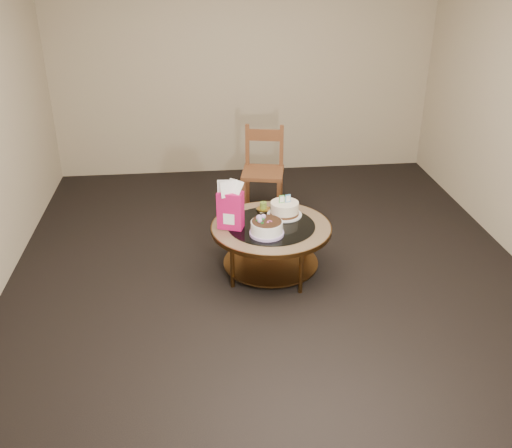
{
  "coord_description": "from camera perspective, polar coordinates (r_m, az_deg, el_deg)",
  "views": [
    {
      "loc": [
        -0.59,
        -4.24,
        2.61
      ],
      "look_at": [
        -0.13,
        0.02,
        0.46
      ],
      "focal_mm": 40.0,
      "sensor_mm": 36.0,
      "label": 1
    }
  ],
  "objects": [
    {
      "name": "cream_cake",
      "position": [
        4.94,
        2.87,
        1.5
      ],
      "size": [
        0.3,
        0.3,
        0.19
      ],
      "rotation": [
        0.0,
        0.0,
        0.2
      ],
      "color": "white",
      "rests_on": "coffee_table"
    },
    {
      "name": "decorated_cake",
      "position": [
        4.62,
        1.06,
        -0.43
      ],
      "size": [
        0.28,
        0.28,
        0.16
      ],
      "rotation": [
        0.0,
        0.0,
        0.13
      ],
      "color": "#B797D6",
      "rests_on": "coffee_table"
    },
    {
      "name": "room_walls",
      "position": [
        4.41,
        1.7,
        12.57
      ],
      "size": [
        4.52,
        5.02,
        2.61
      ],
      "color": "tan",
      "rests_on": "ground"
    },
    {
      "name": "dining_chair",
      "position": [
        5.95,
        0.72,
        5.38
      ],
      "size": [
        0.49,
        0.49,
        0.9
      ],
      "rotation": [
        0.0,
        0.0,
        -0.2
      ],
      "color": "brown",
      "rests_on": "ground"
    },
    {
      "name": "gift_bag",
      "position": [
        4.67,
        -2.57,
        1.89
      ],
      "size": [
        0.23,
        0.2,
        0.41
      ],
      "rotation": [
        0.0,
        0.0,
        -0.34
      ],
      "color": "#D01362",
      "rests_on": "coffee_table"
    },
    {
      "name": "coffee_table",
      "position": [
        4.83,
        1.52,
        -0.96
      ],
      "size": [
        1.02,
        1.02,
        0.46
      ],
      "color": "brown",
      "rests_on": "ground"
    },
    {
      "name": "ground",
      "position": [
        5.01,
        1.47,
        -4.79
      ],
      "size": [
        5.0,
        5.0,
        0.0
      ],
      "primitive_type": "plane",
      "color": "black",
      "rests_on": "ground"
    },
    {
      "name": "pillar_candle",
      "position": [
        5.04,
        0.73,
        1.66
      ],
      "size": [
        0.13,
        0.13,
        0.09
      ],
      "rotation": [
        0.0,
        0.0,
        0.34
      ],
      "color": "#DAB659",
      "rests_on": "coffee_table"
    }
  ]
}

